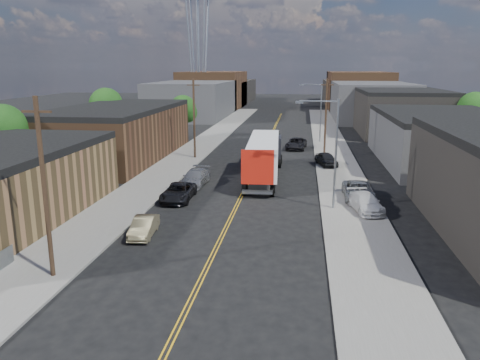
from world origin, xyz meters
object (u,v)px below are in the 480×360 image
(car_left_b, at_px, (144,227))
(car_ahead_truck, at_px, (296,144))
(car_left_d, at_px, (195,178))
(car_right_lot_a, at_px, (358,191))
(semi_truck, at_px, (265,154))
(car_left_c, at_px, (178,192))
(car_right_lot_c, at_px, (326,159))
(car_right_lot_b, at_px, (365,202))

(car_left_b, bearing_deg, car_ahead_truck, 69.93)
(car_left_d, relative_size, car_right_lot_a, 0.99)
(car_ahead_truck, bearing_deg, semi_truck, -93.52)
(car_left_b, xyz_separation_m, car_ahead_truck, (9.88, 36.70, 0.11))
(semi_truck, bearing_deg, car_left_c, -127.70)
(semi_truck, xyz_separation_m, car_left_c, (-6.81, -9.73, -1.78))
(car_right_lot_a, relative_size, car_right_lot_c, 1.22)
(semi_truck, relative_size, car_ahead_truck, 3.04)
(car_left_b, xyz_separation_m, car_left_d, (0.33, 14.41, 0.11))
(car_left_b, height_order, car_left_d, car_left_d)
(car_right_lot_c, bearing_deg, car_right_lot_b, -98.53)
(car_left_d, distance_m, car_right_lot_b, 17.02)
(car_right_lot_b, distance_m, car_right_lot_c, 17.77)
(car_left_d, height_order, car_right_lot_c, car_right_lot_c)
(car_left_b, xyz_separation_m, car_right_lot_a, (15.68, 10.94, 0.23))
(car_right_lot_a, distance_m, car_right_lot_c, 14.31)
(car_right_lot_a, bearing_deg, car_left_c, -173.01)
(semi_truck, height_order, car_left_d, semi_truck)
(car_left_d, bearing_deg, car_left_b, -88.38)
(car_left_c, height_order, car_ahead_truck, car_ahead_truck)
(semi_truck, xyz_separation_m, car_right_lot_a, (8.80, -7.73, -1.61))
(semi_truck, distance_m, car_right_lot_a, 11.82)
(car_left_d, xyz_separation_m, car_right_lot_b, (15.55, -6.93, 0.08))
(car_left_d, bearing_deg, car_right_lot_c, 41.83)
(car_left_b, relative_size, car_left_d, 0.75)
(semi_truck, relative_size, car_left_c, 3.20)
(car_left_d, height_order, car_ahead_truck, car_ahead_truck)
(semi_truck, height_order, car_right_lot_b, semi_truck)
(car_right_lot_b, xyz_separation_m, car_ahead_truck, (-6.00, 29.23, -0.08))
(car_left_b, relative_size, car_right_lot_c, 0.91)
(car_right_lot_b, bearing_deg, car_right_lot_c, 85.53)
(semi_truck, height_order, car_right_lot_a, semi_truck)
(semi_truck, height_order, car_left_b, semi_truck)
(car_ahead_truck, bearing_deg, car_left_b, -99.14)
(car_left_c, distance_m, car_left_d, 5.47)
(car_left_c, bearing_deg, car_right_lot_b, -6.69)
(car_right_lot_a, height_order, car_right_lot_c, car_right_lot_c)
(car_left_d, height_order, car_right_lot_a, car_right_lot_a)
(car_right_lot_b, relative_size, car_right_lot_c, 1.10)
(car_left_b, xyz_separation_m, car_right_lot_c, (13.58, 25.10, 0.24))
(car_right_lot_a, distance_m, car_ahead_truck, 26.41)
(car_left_b, distance_m, car_left_d, 14.41)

